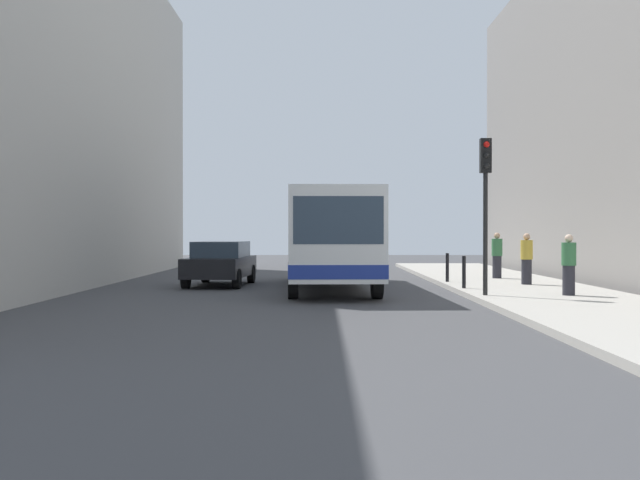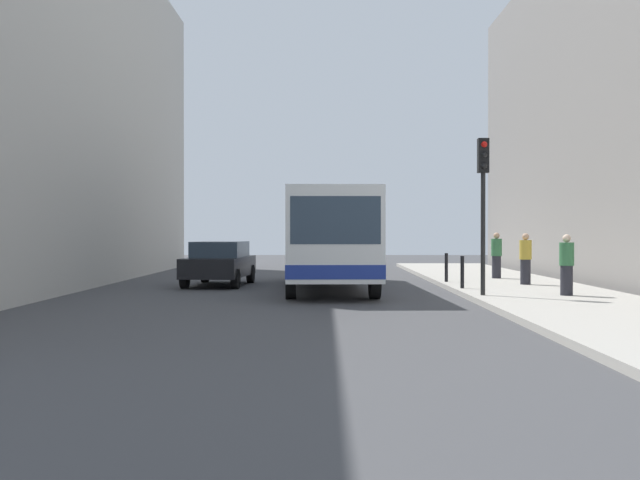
# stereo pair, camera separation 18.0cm
# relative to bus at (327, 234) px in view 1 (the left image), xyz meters

# --- Properties ---
(ground_plane) EXTENTS (80.00, 80.00, 0.00)m
(ground_plane) POSITION_rel_bus_xyz_m (0.50, -3.50, -1.73)
(ground_plane) COLOR #424244
(sidewalk) EXTENTS (4.40, 40.00, 0.15)m
(sidewalk) POSITION_rel_bus_xyz_m (5.90, -3.50, -1.65)
(sidewalk) COLOR #ADA89E
(sidewalk) RESTS_ON ground
(bus) EXTENTS (2.87, 11.09, 3.00)m
(bus) POSITION_rel_bus_xyz_m (0.00, 0.00, 0.00)
(bus) COLOR white
(bus) RESTS_ON ground
(car_beside_bus) EXTENTS (2.10, 4.51, 1.48)m
(car_beside_bus) POSITION_rel_bus_xyz_m (-3.63, 1.38, -0.94)
(car_beside_bus) COLOR black
(car_beside_bus) RESTS_ON ground
(traffic_light) EXTENTS (0.28, 0.33, 4.10)m
(traffic_light) POSITION_rel_bus_xyz_m (4.05, -4.61, 1.28)
(traffic_light) COLOR black
(traffic_light) RESTS_ON sidewalk
(bollard_near) EXTENTS (0.11, 0.11, 0.95)m
(bollard_near) POSITION_rel_bus_xyz_m (3.95, -2.06, -1.10)
(bollard_near) COLOR black
(bollard_near) RESTS_ON sidewalk
(bollard_mid) EXTENTS (0.11, 0.11, 0.95)m
(bollard_mid) POSITION_rel_bus_xyz_m (3.95, 1.00, -1.10)
(bollard_mid) COLOR black
(bollard_mid) RESTS_ON sidewalk
(pedestrian_near_signal) EXTENTS (0.38, 0.38, 1.59)m
(pedestrian_near_signal) POSITION_rel_bus_xyz_m (6.22, -4.64, -0.79)
(pedestrian_near_signal) COLOR #26262D
(pedestrian_near_signal) RESTS_ON sidewalk
(pedestrian_mid_sidewalk) EXTENTS (0.38, 0.38, 1.61)m
(pedestrian_mid_sidewalk) POSITION_rel_bus_xyz_m (6.24, -0.34, -0.77)
(pedestrian_mid_sidewalk) COLOR #26262D
(pedestrian_mid_sidewalk) RESTS_ON sidewalk
(pedestrian_far_sidewalk) EXTENTS (0.38, 0.38, 1.63)m
(pedestrian_far_sidewalk) POSITION_rel_bus_xyz_m (6.05, 3.01, -0.77)
(pedestrian_far_sidewalk) COLOR #26262D
(pedestrian_far_sidewalk) RESTS_ON sidewalk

